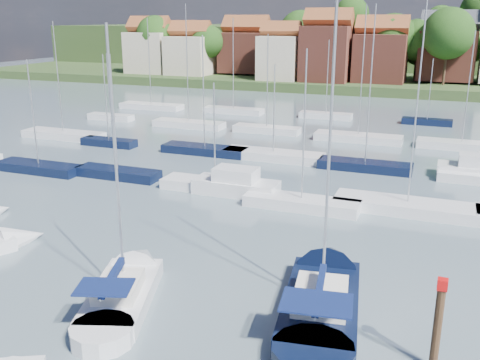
% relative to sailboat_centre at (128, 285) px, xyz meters
% --- Properties ---
extents(ground, '(260.00, 260.00, 0.00)m').
position_rel_sailboat_centre_xyz_m(ground, '(4.57, 37.33, -0.36)').
color(ground, '#4F606C').
rests_on(ground, ground).
extents(sailboat_centre, '(6.27, 11.33, 14.94)m').
position_rel_sailboat_centre_xyz_m(sailboat_centre, '(0.00, 0.00, 0.00)').
color(sailboat_centre, silver).
rests_on(sailboat_centre, ground).
extents(sailboat_navy, '(5.47, 13.85, 18.58)m').
position_rel_sailboat_centre_xyz_m(sailboat_navy, '(9.75, 3.51, -0.01)').
color(sailboat_navy, black).
rests_on(sailboat_navy, ground).
extents(timber_piling, '(0.40, 0.40, 6.33)m').
position_rel_sailboat_centre_xyz_m(timber_piling, '(15.36, -1.06, 0.69)').
color(timber_piling, '#4C331E').
rests_on(timber_piling, ground).
extents(buoy_c, '(0.43, 0.43, 0.43)m').
position_rel_sailboat_centre_xyz_m(buoy_c, '(0.94, -4.37, -0.36)').
color(buoy_c, '#D85914').
rests_on(buoy_c, ground).
extents(buoy_e, '(0.46, 0.46, 0.46)m').
position_rel_sailboat_centre_xyz_m(buoy_e, '(10.43, 3.54, -0.36)').
color(buoy_e, beige).
rests_on(buoy_e, ground).
extents(buoy_g, '(0.51, 0.51, 0.51)m').
position_rel_sailboat_centre_xyz_m(buoy_g, '(9.04, 0.16, -0.36)').
color(buoy_g, beige).
rests_on(buoy_g, ground).
extents(marina_field, '(79.62, 41.41, 15.93)m').
position_rel_sailboat_centre_xyz_m(marina_field, '(6.48, 32.48, 0.08)').
color(marina_field, silver).
rests_on(marina_field, ground).
extents(far_shore_town, '(212.46, 90.00, 22.27)m').
position_rel_sailboat_centre_xyz_m(far_shore_town, '(6.80, 130.00, 4.25)').
color(far_shore_town, '#3A4C26').
rests_on(far_shore_town, ground).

